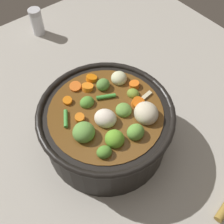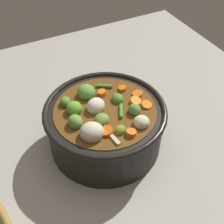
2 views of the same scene
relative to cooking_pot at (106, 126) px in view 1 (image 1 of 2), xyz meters
The scene contains 3 objects.
ground_plane 0.06m from the cooking_pot, 153.34° to the right, with size 1.10×1.10×0.00m, color #9E998E.
cooking_pot is the anchor object (origin of this frame).
salt_shaker 0.45m from the cooking_pot, behind, with size 0.04×0.04×0.08m.
Camera 1 is at (0.26, -0.19, 0.56)m, focal length 44.09 mm.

